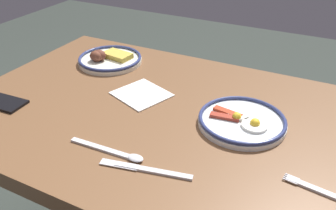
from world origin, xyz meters
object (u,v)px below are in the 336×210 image
at_px(plate_near_main, 242,121).
at_px(fork_near, 331,196).
at_px(cell_phone, 2,102).
at_px(plate_center_pancakes, 109,58).
at_px(tea_spoon, 116,153).
at_px(butter_knife, 145,169).
at_px(paper_napkin, 142,94).

distance_m(plate_near_main, fork_near, 0.29).
bearing_deg(cell_phone, plate_center_pancakes, -109.48).
distance_m(plate_center_pancakes, fork_near, 0.86).
bearing_deg(tea_spoon, plate_center_pancakes, -53.09).
bearing_deg(cell_phone, tea_spoon, 171.13).
bearing_deg(plate_near_main, butter_knife, 63.18).
xyz_separation_m(plate_near_main, fork_near, (-0.24, 0.17, -0.01)).
relative_size(cell_phone, butter_knife, 0.67).
height_order(plate_center_pancakes, cell_phone, plate_center_pancakes).
bearing_deg(plate_center_pancakes, tea_spoon, 126.91).
distance_m(fork_near, butter_knife, 0.39).
xyz_separation_m(plate_center_pancakes, tea_spoon, (-0.32, 0.43, -0.01)).
bearing_deg(tea_spoon, fork_near, -169.89).
xyz_separation_m(fork_near, tea_spoon, (0.47, 0.08, 0.00)).
bearing_deg(tea_spoon, butter_knife, 168.20).
bearing_deg(fork_near, paper_napkin, -18.80).
bearing_deg(plate_center_pancakes, butter_knife, 132.68).
relative_size(plate_near_main, tea_spoon, 1.17).
distance_m(plate_center_pancakes, cell_phone, 0.40).
bearing_deg(cell_phone, butter_knife, 170.10).
height_order(cell_phone, butter_knife, cell_phone).
relative_size(plate_near_main, plate_center_pancakes, 1.02).
distance_m(plate_center_pancakes, butter_knife, 0.61).
distance_m(butter_knife, tea_spoon, 0.09).
bearing_deg(butter_knife, tea_spoon, -11.80).
distance_m(plate_near_main, tea_spoon, 0.34).
height_order(butter_knife, tea_spoon, tea_spoon).
relative_size(cell_phone, fork_near, 0.72).
distance_m(cell_phone, butter_knife, 0.53).
bearing_deg(paper_napkin, fork_near, 161.20).
bearing_deg(butter_knife, cell_phone, -6.94).
bearing_deg(paper_napkin, tea_spoon, 108.69).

